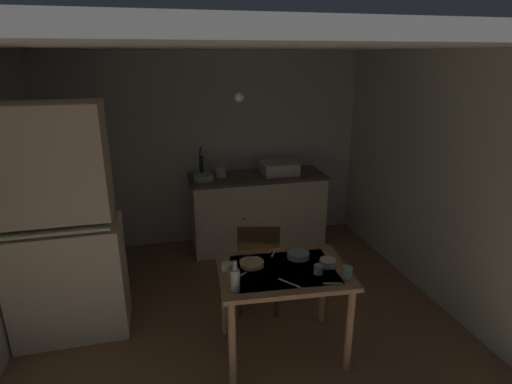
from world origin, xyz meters
TOP-DOWN VIEW (x-y plane):
  - ground_plane at (0.00, 0.00)m, footprint 4.92×4.92m
  - wall_back at (0.00, 1.76)m, footprint 4.02×0.10m
  - wall_right at (2.01, 0.00)m, footprint 0.10×3.52m
  - ceiling_slab at (0.00, 0.00)m, footprint 4.02×3.52m
  - hutch_cabinet at (-1.48, 0.08)m, footprint 0.93×0.54m
  - counter_cabinet at (0.55, 1.39)m, footprint 1.69×0.64m
  - sink_basin at (0.84, 1.39)m, footprint 0.44×0.34m
  - hand_pump at (-0.14, 1.44)m, footprint 0.05×0.27m
  - mixing_bowl_counter at (-0.13, 1.34)m, footprint 0.23×0.23m
  - stoneware_crock at (0.10, 1.45)m, footprint 0.13×0.13m
  - dining_table at (0.25, -0.64)m, footprint 1.07×0.82m
  - chair_far_side at (0.19, -0.04)m, footprint 0.48×0.48m
  - serving_bowl_wide at (0.42, -0.48)m, footprint 0.19×0.19m
  - soup_bowl_small at (0.02, -0.52)m, footprint 0.19×0.19m
  - sauce_dish at (0.60, -0.67)m, footprint 0.13×0.13m
  - teacup_cream at (0.48, -0.77)m, footprint 0.07×0.07m
  - mug_tall at (-0.19, -0.55)m, footprint 0.09×0.09m
  - teacup_mint at (0.67, -0.88)m, footprint 0.08×0.08m
  - glass_bottle at (-0.19, -0.85)m, footprint 0.07×0.07m
  - table_knife at (0.22, -0.85)m, footprint 0.13×0.16m
  - teaspoon_near_bowl at (0.24, -0.37)m, footprint 0.09×0.14m
  - teaspoon_by_cup at (0.53, -0.93)m, footprint 0.14×0.05m
  - serving_spoon at (-0.11, -0.66)m, footprint 0.13×0.11m
  - pendant_bulb at (0.03, -0.02)m, footprint 0.08×0.08m

SIDE VIEW (x-z plane):
  - ground_plane at x=0.00m, z-range 0.00..0.00m
  - counter_cabinet at x=0.55m, z-range 0.00..0.94m
  - chair_far_side at x=0.19m, z-range 0.03..0.96m
  - dining_table at x=0.25m, z-range 0.27..1.04m
  - table_knife at x=0.22m, z-range 0.77..0.77m
  - teaspoon_near_bowl at x=0.24m, z-range 0.77..0.77m
  - teaspoon_by_cup at x=0.53m, z-range 0.77..0.77m
  - serving_spoon at x=-0.11m, z-range 0.77..0.77m
  - soup_bowl_small at x=0.02m, z-range 0.77..0.80m
  - serving_bowl_wide at x=0.42m, z-range 0.77..0.82m
  - sauce_dish at x=0.60m, z-range 0.77..0.83m
  - mug_tall at x=-0.19m, z-range 0.77..0.83m
  - teacup_cream at x=0.48m, z-range 0.77..0.84m
  - teacup_mint at x=0.67m, z-range 0.77..0.86m
  - glass_bottle at x=-0.19m, z-range 0.74..0.98m
  - hutch_cabinet at x=-1.48m, z-range -0.06..1.96m
  - mixing_bowl_counter at x=-0.13m, z-range 0.94..1.01m
  - stoneware_crock at x=0.10m, z-range 0.94..1.07m
  - sink_basin at x=0.84m, z-range 0.94..1.09m
  - hand_pump at x=-0.14m, z-range 0.91..1.30m
  - wall_back at x=0.00m, z-range 0.00..2.42m
  - wall_right at x=2.01m, z-range 0.00..2.42m
  - pendant_bulb at x=0.03m, z-range 2.00..2.08m
  - ceiling_slab at x=0.00m, z-range 2.42..2.52m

